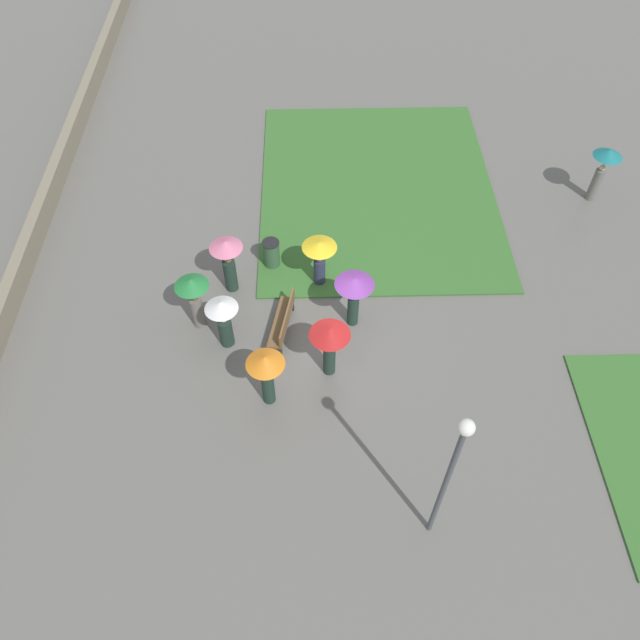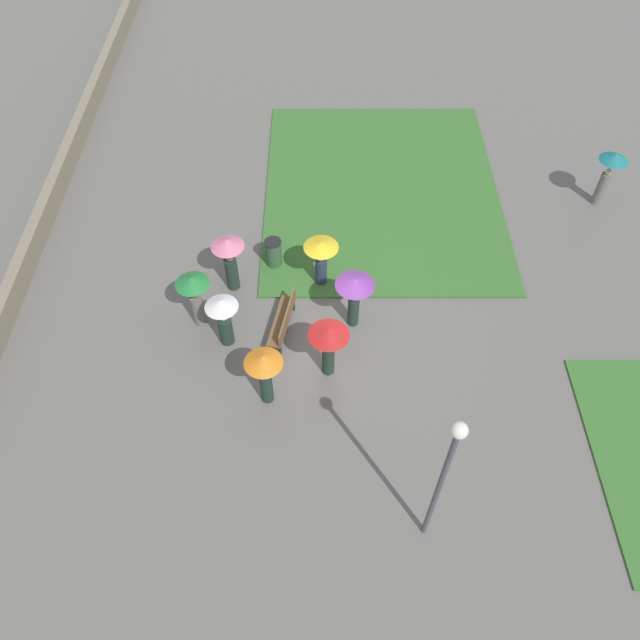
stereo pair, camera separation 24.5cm
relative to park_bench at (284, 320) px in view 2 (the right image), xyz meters
The scene contains 14 objects.
ground_plane 1.38m from the park_bench, 89.79° to the left, with size 90.00×90.00×0.00m, color #66635E.
lawn_patch_near 6.97m from the park_bench, 152.83° to the left, with size 9.91×8.04×0.06m.
parapet_wall 8.01m from the park_bench, 89.97° to the right, with size 45.00×0.35×0.79m.
park_bench is the anchor object (origin of this frame).
lamp_post 7.20m from the park_bench, 30.34° to the left, with size 0.32×0.32×4.87m.
trash_bin 2.68m from the park_bench, behind, with size 0.54×0.54×0.97m.
crowd_person_pink 2.48m from the park_bench, 137.12° to the right, with size 0.96×0.96×1.94m.
crowd_person_purple 2.20m from the park_bench, 98.84° to the left, with size 1.10×1.10×1.86m.
crowd_person_yellow 2.26m from the park_bench, 150.58° to the left, with size 1.02×1.02×1.69m.
crowd_person_red 2.07m from the park_bench, 42.06° to the left, with size 1.08×1.08×1.86m.
crowd_person_green 2.58m from the park_bench, 97.92° to the right, with size 0.95×0.95×1.89m.
crowd_person_orange 2.47m from the park_bench, ahead, with size 0.98×0.98×1.91m.
crowd_person_white 1.76m from the park_bench, 77.41° to the right, with size 0.91×0.91×1.75m.
lone_walker_far_path 11.90m from the park_bench, 118.01° to the left, with size 0.94×0.94×2.00m.
Camera 2 is at (10.94, -0.28, 14.15)m, focal length 35.00 mm.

